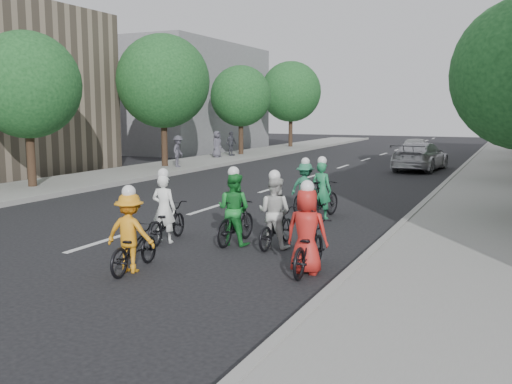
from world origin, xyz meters
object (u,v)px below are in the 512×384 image
Objects in this scene: cyclist_1 at (322,196)px; cyclist_3 at (275,220)px; cyclist_0 at (235,215)px; cyclist_6 at (306,191)px; follow_car_lead at (420,156)px; cyclist_4 at (308,241)px; spectator_2 at (217,144)px; cyclist_5 at (166,218)px; spectator_1 at (231,143)px; follow_car_trail at (415,148)px; cyclist_2 at (132,240)px; spectator_0 at (178,151)px.

cyclist_1 is 3.76m from cyclist_3.
cyclist_0 is 1.09× the size of cyclist_6.
cyclist_6 reaches higher than follow_car_lead.
spectator_2 reaches higher than cyclist_4.
cyclist_5 is at bearing 18.51° from cyclist_0.
cyclist_3 reaches higher than cyclist_6.
cyclist_5 is at bearing -148.66° from spectator_2.
cyclist_6 is 19.92m from spectator_1.
cyclist_3 is at bearing -138.42° from spectator_1.
spectator_2 reaches higher than follow_car_lead.
spectator_2 is (-13.59, 21.20, 0.36)m from cyclist_4.
cyclist_6 is at bearing 86.25° from follow_car_trail.
cyclist_1 reaches higher than cyclist_2.
spectator_0 is 7.78m from spectator_1.
follow_car_trail is at bearing -78.45° from cyclist_6.
follow_car_trail is at bearing -84.75° from cyclist_3.
spectator_0 is at bearing -163.72° from spectator_2.
cyclist_6 is at bearing -113.94° from cyclist_5.
spectator_1 is at bearing -74.31° from cyclist_2.
cyclist_1 is at bearing -110.74° from cyclist_2.
cyclist_4 is (2.29, -1.49, -0.06)m from cyclist_0.
follow_car_lead is at bearing -102.77° from cyclist_2.
spectator_2 is at bearing -60.44° from cyclist_4.
cyclist_0 is 1.13× the size of spectator_1.
follow_car_lead is at bearing -91.62° from cyclist_0.
cyclist_5 is 22.41m from spectator_2.
cyclist_0 is 1.63m from cyclist_5.
cyclist_1 is at bearing 93.99° from follow_car_lead.
spectator_1 is (-11.86, 17.28, 0.31)m from cyclist_1.
spectator_0 is at bearing -47.66° from cyclist_3.
cyclist_5 reaches higher than follow_car_lead.
cyclist_4 is at bearing 121.25° from cyclist_6.
cyclist_6 is at bearing -32.63° from cyclist_1.
cyclist_1 is at bearing -133.68° from spectator_1.
cyclist_6 is 20.78m from follow_car_trail.
follow_car_lead is (1.15, 13.94, 0.09)m from cyclist_6.
cyclist_1 is 6.85m from cyclist_2.
cyclist_4 is at bearing 158.45° from cyclist_5.
follow_car_trail is at bearing -57.31° from spectator_2.
cyclist_1 is 5.57m from cyclist_4.
cyclist_4 is 1.16× the size of spectator_1.
cyclist_2 is at bearing 20.13° from cyclist_4.
spectator_1 is 0.97× the size of spectator_2.
cyclist_4 is 3.98m from cyclist_5.
cyclist_3 reaches higher than spectator_1.
cyclist_5 is at bearing -18.03° from cyclist_4.
cyclist_2 is at bearing 62.33° from cyclist_3.
cyclist_5 is (-2.50, -0.58, -0.06)m from cyclist_3.
cyclist_0 reaches higher than cyclist_1.
cyclist_2 is at bearing 102.28° from cyclist_5.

